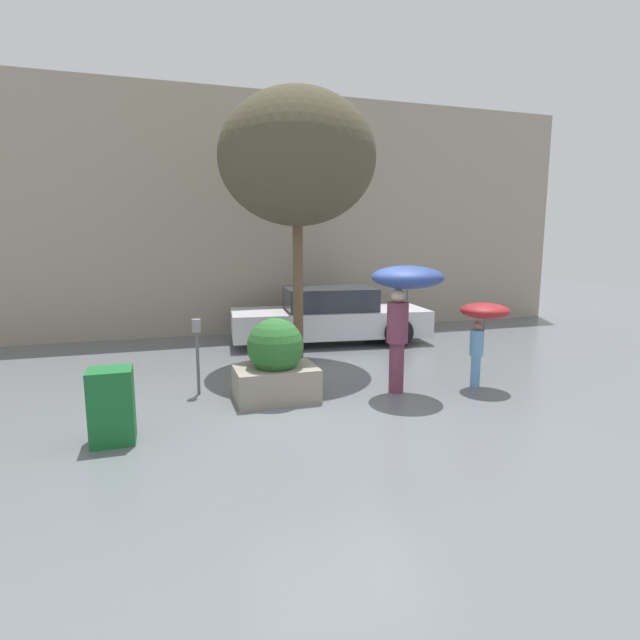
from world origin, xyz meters
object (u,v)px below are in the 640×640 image
Objects in this scene: street_tree at (297,159)px; person_child at (483,319)px; parked_car_near at (329,317)px; planter_box at (276,363)px; newspaper_box at (112,406)px; parking_meter at (197,340)px; person_adult at (405,291)px.

person_child is at bearing -46.41° from street_tree.
parked_car_near is at bearing 153.55° from person_child.
parked_car_near reaches higher than planter_box.
planter_box is 1.38× the size of newspaper_box.
planter_box is 4.37m from parked_car_near.
street_tree is at bearing 44.84° from newspaper_box.
parking_meter is at bearing -145.14° from person_child.
person_child reaches higher than newspaper_box.
person_adult is 1.44× the size of person_child.
person_child is 1.55× the size of newspaper_box.
parked_car_near is 3.88m from street_tree.
street_tree is at bearing -178.50° from person_child.
newspaper_box is (-4.34, -4.81, -0.15)m from parked_car_near.
person_child is at bearing -6.97° from planter_box.
person_child is 0.30× the size of parked_car_near.
person_adult is at bearing -16.82° from parking_meter.
person_child is at bearing 6.15° from newspaper_box.
planter_box is 0.24× the size of street_tree.
street_tree is (-1.21, -1.70, 3.27)m from parked_car_near.
person_adult is (1.96, -0.31, 1.05)m from planter_box.
planter_box is at bearing -139.06° from person_child.
person_child is 4.41m from street_tree.
street_tree is 5.68× the size of newspaper_box.
person_child is 4.54m from parking_meter.
parked_car_near is (-1.18, 4.21, -0.54)m from person_child.
newspaper_box is (-2.20, -1.00, -0.11)m from planter_box.
newspaper_box is at bearing 144.10° from parked_car_near.
street_tree is at bearing 36.43° from parking_meter.
parked_car_near is at bearing 142.74° from person_adult.
planter_box is at bearing 156.87° from parked_car_near.
street_tree is at bearing 168.45° from person_adult.
person_child reaches higher than parked_car_near.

